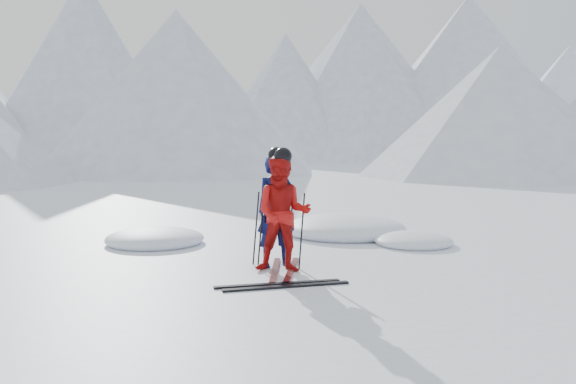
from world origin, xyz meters
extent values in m
plane|color=white|center=(0.00, 0.00, 0.00)|extent=(160.00, 160.00, 0.00)
cone|color=#B2BCD1|center=(-11.51, 40.48, 7.17)|extent=(23.96, 23.96, 14.35)
cone|color=#B2BCD1|center=(-5.08, 51.27, 5.96)|extent=(17.69, 17.69, 11.93)
cone|color=#B2BCD1|center=(4.51, 43.52, 5.42)|extent=(19.63, 19.63, 10.85)
cone|color=#B2BCD1|center=(11.74, 46.25, 7.07)|extent=(23.31, 23.31, 14.15)
cone|color=#B2BCD1|center=(21.49, 44.84, 7.44)|extent=(28.94, 28.94, 14.88)
cone|color=silver|center=(31.93, 45.34, 5.38)|extent=(24.45, 24.45, 10.76)
cone|color=#B2BCD1|center=(12.00, 20.00, 3.25)|extent=(14.00, 14.00, 6.50)
cone|color=#B2BCD1|center=(-4.00, 26.00, 4.50)|extent=(16.00, 16.00, 9.00)
imported|color=#0B1046|center=(-1.56, 0.19, 0.85)|extent=(0.70, 0.54, 1.70)
imported|color=#B7100E|center=(-1.51, -0.18, 0.85)|extent=(0.94, 0.79, 1.70)
cylinder|color=black|center=(-1.86, 0.34, 0.57)|extent=(0.11, 0.08, 1.13)
cylinder|color=black|center=(-1.31, 0.44, 0.57)|extent=(0.11, 0.07, 1.13)
cylinder|color=black|center=(-1.81, 0.07, 0.57)|extent=(0.11, 0.09, 1.13)
cylinder|color=black|center=(-1.21, -0.03, 0.57)|extent=(0.11, 0.08, 1.13)
cube|color=black|center=(-1.63, -0.18, 0.01)|extent=(0.37, 1.69, 0.03)
cube|color=black|center=(-1.39, -0.18, 0.01)|extent=(0.48, 1.67, 0.03)
cube|color=black|center=(-1.69, -1.00, 0.01)|extent=(1.70, 0.27, 0.03)
cube|color=black|center=(-1.59, -1.15, 0.01)|extent=(1.70, 0.33, 0.03)
ellipsoid|color=white|center=(-3.54, 2.46, 0.00)|extent=(1.81, 1.81, 0.40)
ellipsoid|color=white|center=(1.14, 1.69, 0.00)|extent=(1.43, 1.43, 0.31)
ellipsoid|color=white|center=(0.18, 3.04, 0.00)|extent=(2.44, 2.44, 0.54)
camera|label=1|loc=(-2.66, -8.85, 1.94)|focal=38.00mm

